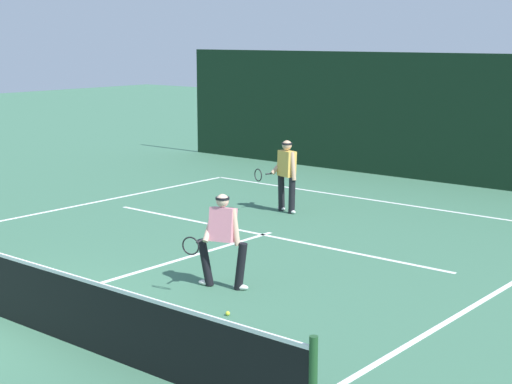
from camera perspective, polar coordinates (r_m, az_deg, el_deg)
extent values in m
cube|color=white|center=(19.86, 8.62, -0.61)|extent=(10.38, 0.10, 0.01)
cube|color=white|center=(16.29, 0.49, -3.05)|extent=(8.46, 0.10, 0.01)
cube|color=white|center=(14.20, -7.08, -5.27)|extent=(0.10, 6.40, 0.01)
cylinder|color=black|center=(12.73, -1.10, -5.32)|extent=(0.26, 0.20, 0.78)
cylinder|color=black|center=(12.98, -3.60, -5.02)|extent=(0.30, 0.21, 0.78)
ellipsoid|color=white|center=(12.83, -1.09, -6.77)|extent=(0.28, 0.18, 0.09)
ellipsoid|color=white|center=(13.08, -3.59, -6.45)|extent=(0.28, 0.18, 0.09)
cube|color=pink|center=(12.68, -2.39, -2.33)|extent=(0.47, 0.40, 0.57)
cylinder|color=beige|center=(12.60, -1.47, -2.53)|extent=(0.18, 0.14, 0.60)
cylinder|color=beige|center=(12.78, -3.29, -2.35)|extent=(0.22, 0.45, 0.51)
sphere|color=beige|center=(12.60, -2.40, -0.61)|extent=(0.21, 0.21, 0.21)
cylinder|color=black|center=(12.59, -2.40, -0.45)|extent=(0.28, 0.28, 0.04)
cylinder|color=black|center=(12.63, -3.97, -3.48)|extent=(0.11, 0.26, 0.03)
torus|color=black|center=(12.34, -4.67, -3.84)|extent=(0.29, 0.11, 0.29)
cylinder|color=black|center=(18.16, 2.57, -0.25)|extent=(0.21, 0.19, 0.83)
cylinder|color=black|center=(18.49, 1.82, -0.05)|extent=(0.22, 0.20, 0.84)
ellipsoid|color=white|center=(18.24, 2.56, -1.40)|extent=(0.28, 0.18, 0.09)
ellipsoid|color=white|center=(18.56, 1.81, -1.17)|extent=(0.28, 0.18, 0.09)
cube|color=#E5B24C|center=(18.20, 2.21, 2.03)|extent=(0.48, 0.36, 0.59)
cylinder|color=tan|center=(18.02, 2.65, 1.85)|extent=(0.21, 0.15, 0.64)
cylinder|color=tan|center=(18.40, 1.77, 2.05)|extent=(0.25, 0.54, 0.50)
sphere|color=tan|center=(18.14, 2.22, 3.34)|extent=(0.22, 0.22, 0.22)
cylinder|color=black|center=(18.14, 2.22, 3.47)|extent=(0.30, 0.30, 0.04)
cylinder|color=black|center=(18.33, 1.04, 1.32)|extent=(0.11, 0.26, 0.03)
torus|color=black|center=(18.14, 0.15, 1.22)|extent=(0.29, 0.11, 0.29)
sphere|color=#D1E033|center=(11.70, -2.03, -8.63)|extent=(0.07, 0.07, 0.07)
cube|color=black|center=(22.49, 13.15, 5.12)|extent=(18.38, 0.12, 3.52)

